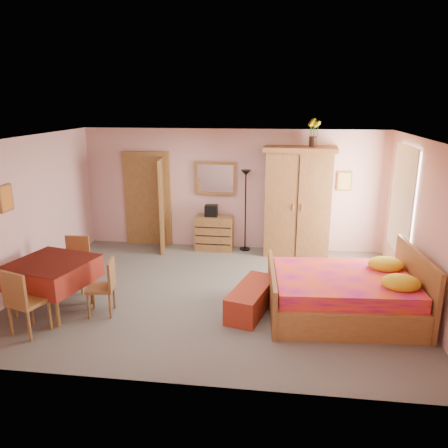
# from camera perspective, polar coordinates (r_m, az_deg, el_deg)

# --- Properties ---
(floor) EXTENTS (6.50, 6.50, 0.00)m
(floor) POSITION_cam_1_polar(r_m,az_deg,el_deg) (7.54, -1.06, -9.04)
(floor) COLOR #67625A
(floor) RESTS_ON ground
(ceiling) EXTENTS (6.50, 6.50, 0.00)m
(ceiling) POSITION_cam_1_polar(r_m,az_deg,el_deg) (6.86, -1.17, 11.07)
(ceiling) COLOR brown
(ceiling) RESTS_ON wall_back
(wall_back) EXTENTS (6.50, 0.10, 2.60)m
(wall_back) POSITION_cam_1_polar(r_m,az_deg,el_deg) (9.50, 1.11, 4.49)
(wall_back) COLOR #D7A09C
(wall_back) RESTS_ON floor
(wall_front) EXTENTS (6.50, 0.10, 2.60)m
(wall_front) POSITION_cam_1_polar(r_m,az_deg,el_deg) (4.76, -5.58, -7.38)
(wall_front) COLOR #D7A09C
(wall_front) RESTS_ON floor
(wall_left) EXTENTS (0.10, 5.00, 2.60)m
(wall_left) POSITION_cam_1_polar(r_m,az_deg,el_deg) (8.21, -24.17, 1.26)
(wall_left) COLOR #D7A09C
(wall_left) RESTS_ON floor
(wall_right) EXTENTS (0.10, 5.00, 2.60)m
(wall_right) POSITION_cam_1_polar(r_m,az_deg,el_deg) (7.36, 24.78, -0.37)
(wall_right) COLOR #D7A09C
(wall_right) RESTS_ON floor
(doorway) EXTENTS (1.06, 0.12, 2.15)m
(doorway) POSITION_cam_1_polar(r_m,az_deg,el_deg) (9.91, -9.91, 3.12)
(doorway) COLOR #9E6B35
(doorway) RESTS_ON floor
(window) EXTENTS (0.08, 1.40, 1.95)m
(window) POSITION_cam_1_polar(r_m,az_deg,el_deg) (8.43, 22.33, 2.88)
(window) COLOR white
(window) RESTS_ON wall_right
(picture_left) EXTENTS (0.04, 0.32, 0.42)m
(picture_left) POSITION_cam_1_polar(r_m,az_deg,el_deg) (7.62, -26.61, 3.02)
(picture_left) COLOR orange
(picture_left) RESTS_ON wall_left
(picture_back) EXTENTS (0.30, 0.04, 0.40)m
(picture_back) POSITION_cam_1_polar(r_m,az_deg,el_deg) (9.47, 15.45, 5.42)
(picture_back) COLOR #D8BF59
(picture_back) RESTS_ON wall_back
(chest_of_drawers) EXTENTS (0.80, 0.40, 0.76)m
(chest_of_drawers) POSITION_cam_1_polar(r_m,az_deg,el_deg) (9.53, -1.28, -1.19)
(chest_of_drawers) COLOR brown
(chest_of_drawers) RESTS_ON floor
(wall_mirror) EXTENTS (0.90, 0.05, 0.71)m
(wall_mirror) POSITION_cam_1_polar(r_m,az_deg,el_deg) (9.45, -1.13, 5.98)
(wall_mirror) COLOR silver
(wall_mirror) RESTS_ON wall_back
(stereo) EXTENTS (0.27, 0.20, 0.25)m
(stereo) POSITION_cam_1_polar(r_m,az_deg,el_deg) (9.39, -1.68, 1.75)
(stereo) COLOR black
(stereo) RESTS_ON chest_of_drawers
(floor_lamp) EXTENTS (0.26, 0.26, 1.76)m
(floor_lamp) POSITION_cam_1_polar(r_m,az_deg,el_deg) (9.40, 2.81, 1.74)
(floor_lamp) COLOR black
(floor_lamp) RESTS_ON floor
(wardrobe) EXTENTS (1.50, 0.85, 2.28)m
(wardrobe) POSITION_cam_1_polar(r_m,az_deg,el_deg) (9.18, 9.65, 2.84)
(wardrobe) COLOR #9D6535
(wardrobe) RESTS_ON floor
(sunflower_vase) EXTENTS (0.23, 0.23, 0.55)m
(sunflower_vase) POSITION_cam_1_polar(r_m,az_deg,el_deg) (9.02, 11.61, 11.62)
(sunflower_vase) COLOR yellow
(sunflower_vase) RESTS_ON wardrobe
(bed) EXTENTS (2.35, 1.91, 1.03)m
(bed) POSITION_cam_1_polar(r_m,az_deg,el_deg) (6.89, 15.26, -7.42)
(bed) COLOR #BC1273
(bed) RESTS_ON floor
(bench) EXTENTS (0.76, 1.31, 0.41)m
(bench) POSITION_cam_1_polar(r_m,az_deg,el_deg) (6.89, 3.61, -9.70)
(bench) COLOR maroon
(bench) RESTS_ON floor
(dining_table) EXTENTS (1.34, 1.34, 0.81)m
(dining_table) POSITION_cam_1_polar(r_m,az_deg,el_deg) (7.31, -21.39, -7.53)
(dining_table) COLOR maroon
(dining_table) RESTS_ON floor
(chair_south) EXTENTS (0.56, 0.56, 0.98)m
(chair_south) POSITION_cam_1_polar(r_m,az_deg,el_deg) (6.74, -24.21, -9.11)
(chair_south) COLOR #A36D37
(chair_south) RESTS_ON floor
(chair_north) EXTENTS (0.44, 0.44, 0.92)m
(chair_north) POSITION_cam_1_polar(r_m,az_deg,el_deg) (7.92, -18.92, -5.07)
(chair_north) COLOR #A47037
(chair_north) RESTS_ON floor
(chair_west) EXTENTS (0.42, 0.42, 0.87)m
(chair_west) POSITION_cam_1_polar(r_m,az_deg,el_deg) (7.71, -25.75, -6.60)
(chair_west) COLOR #A06C36
(chair_west) RESTS_ON floor
(chair_east) EXTENTS (0.46, 0.46, 0.87)m
(chair_east) POSITION_cam_1_polar(r_m,az_deg,el_deg) (6.96, -15.83, -7.94)
(chair_east) COLOR #915E31
(chair_east) RESTS_ON floor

